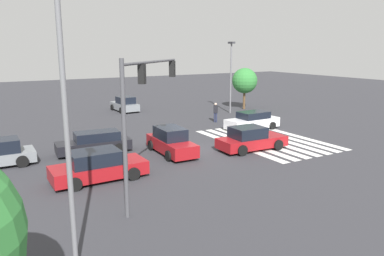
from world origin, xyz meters
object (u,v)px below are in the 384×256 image
object	(u,v)px
car_0	(251,139)
car_2	(125,105)
traffic_signal_mast	(143,99)
tree_corner_a	(245,81)
car_1	(252,121)
car_3	(98,166)
street_light_pole_a	(65,106)
pedestrian	(216,111)
car_4	(171,142)
street_light_pole_b	(231,70)
car_6	(95,143)

from	to	relation	value
car_0	car_2	distance (m)	19.37
car_0	traffic_signal_mast	bearing A→B (deg)	-153.98
tree_corner_a	car_1	bearing A→B (deg)	145.89
car_3	street_light_pole_a	size ratio (longest dim) A/B	0.56
traffic_signal_mast	pedestrian	world-z (taller)	traffic_signal_mast
car_4	tree_corner_a	xyz separation A→B (m)	(12.10, -15.35, 2.39)
car_0	street_light_pole_a	xyz separation A→B (m)	(-8.22, 13.54, 4.41)
traffic_signal_mast	car_1	size ratio (longest dim) A/B	1.34
car_1	car_2	bearing A→B (deg)	-69.08
car_2	car_3	bearing A→B (deg)	153.62
car_3	street_light_pole_b	distance (m)	22.66
street_light_pole_b	tree_corner_a	size ratio (longest dim) A/B	1.61
car_0	street_light_pole_b	xyz separation A→B (m)	(12.57, -7.36, 3.74)
car_0	pedestrian	xyz separation A→B (m)	(9.18, -3.25, 0.30)
car_2	traffic_signal_mast	bearing A→B (deg)	159.38
car_2	car_6	size ratio (longest dim) A/B	0.87
street_light_pole_b	pedestrian	bearing A→B (deg)	129.51
car_4	pedestrian	size ratio (longest dim) A/B	2.57
traffic_signal_mast	street_light_pole_b	bearing A→B (deg)	-0.08
car_2	pedestrian	xyz separation A→B (m)	(-10.11, -5.10, 0.30)
car_2	pedestrian	distance (m)	11.33
traffic_signal_mast	car_1	bearing A→B (deg)	-11.01
car_3	pedestrian	size ratio (longest dim) A/B	2.70
car_6	street_light_pole_a	xyz separation A→B (m)	(-12.75, 4.22, 4.45)
car_0	pedestrian	size ratio (longest dim) A/B	2.66
car_1	street_light_pole_b	bearing A→B (deg)	-114.68
car_4	street_light_pole_b	size ratio (longest dim) A/B	0.63
car_0	tree_corner_a	distance (m)	17.51
car_2	street_light_pole_a	distance (m)	30.21
traffic_signal_mast	car_0	distance (m)	11.08
car_1	tree_corner_a	xyz separation A→B (m)	(8.95, -6.06, 2.45)
traffic_signal_mast	street_light_pole_b	world-z (taller)	street_light_pole_b
car_3	car_1	bearing A→B (deg)	20.14
car_3	car_6	bearing A→B (deg)	74.99
traffic_signal_mast	street_light_pole_a	size ratio (longest dim) A/B	0.74
car_0	car_1	xyz separation A→B (m)	(5.01, -4.22, -0.01)
car_1	car_3	world-z (taller)	car_3
car_1	street_light_pole_b	xyz separation A→B (m)	(7.56, -3.14, 3.75)
traffic_signal_mast	car_4	bearing A→B (deg)	9.09
street_light_pole_b	car_1	bearing A→B (deg)	157.41
traffic_signal_mast	car_2	world-z (taller)	traffic_signal_mast
car_1	car_4	distance (m)	9.81
car_6	tree_corner_a	size ratio (longest dim) A/B	1.05
car_1	tree_corner_a	size ratio (longest dim) A/B	1.04
tree_corner_a	car_0	bearing A→B (deg)	143.63
car_2	car_3	world-z (taller)	car_2
car_3	tree_corner_a	world-z (taller)	tree_corner_a
traffic_signal_mast	car_0	size ratio (longest dim) A/B	1.32
car_1	car_6	xyz separation A→B (m)	(-0.48, 13.53, -0.03)
car_2	car_6	xyz separation A→B (m)	(-14.76, 7.47, -0.04)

